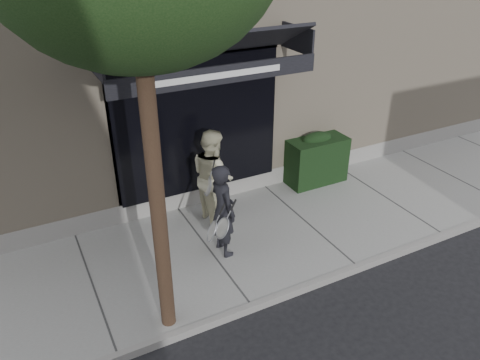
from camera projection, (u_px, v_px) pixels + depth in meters
ground at (304, 225)px, 9.02m from camera, size 80.00×80.00×0.00m
sidewalk at (304, 223)px, 8.99m from camera, size 20.00×3.00×0.12m
curb at (357, 268)px, 7.78m from camera, size 20.00×0.10×0.14m
building_facade at (198, 34)px, 11.59m from camera, size 14.30×8.04×5.64m
hedge at (315, 158)px, 10.13m from camera, size 1.30×0.70×1.14m
pedestrian_front at (223, 210)px, 7.72m from camera, size 0.70×0.84×1.65m
pedestrian_back at (213, 176)px, 8.63m from camera, size 0.73×0.91×1.81m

